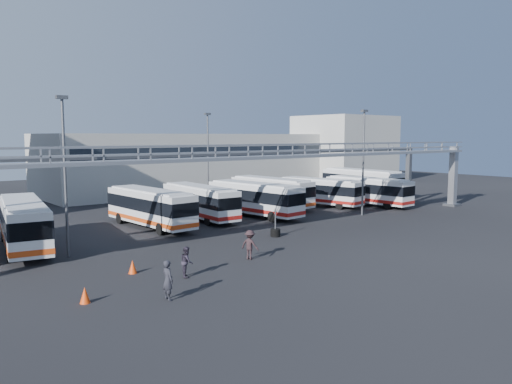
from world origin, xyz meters
TOP-DOWN VIEW (x-y plane):
  - ground at (0.00, 0.00)m, footprint 140.00×140.00m
  - gantry at (0.00, 5.87)m, footprint 51.40×5.15m
  - warehouse at (12.00, 38.00)m, footprint 42.00×14.00m
  - building_right at (38.00, 32.00)m, footprint 14.00×12.00m
  - light_pole_left at (-16.00, 8.00)m, footprint 0.70×0.35m
  - light_pole_mid at (12.00, 7.00)m, footprint 0.70×0.35m
  - light_pole_back at (4.00, 22.00)m, footprint 0.70×0.35m
  - bus_1 at (-17.61, 12.05)m, footprint 4.40×11.33m
  - bus_3 at (-7.12, 14.04)m, footprint 3.03×10.82m
  - bus_4 at (-1.66, 14.89)m, footprint 2.93×10.49m
  - bus_5 at (3.39, 13.10)m, footprint 3.59×10.95m
  - bus_6 at (8.60, 16.68)m, footprint 3.08×10.74m
  - bus_7 at (13.61, 14.26)m, footprint 4.11×10.25m
  - bus_8 at (18.01, 11.10)m, footprint 2.84×10.36m
  - bus_9 at (23.46, 16.39)m, footprint 3.30×11.70m
  - pedestrian_a at (-15.20, -3.57)m, footprint 0.48×0.71m
  - pedestrian_b at (-12.48, -0.75)m, footprint 0.94×1.02m
  - pedestrian_c at (-7.34, 0.16)m, footprint 1.07×1.36m
  - cone_left at (-18.42, -1.56)m, footprint 0.54×0.54m
  - cone_right at (-14.50, 1.75)m, footprint 0.59×0.59m
  - tire_stack at (-1.43, 4.50)m, footprint 0.76×0.76m

SIDE VIEW (x-z plane):
  - ground at x=0.00m, z-range 0.00..0.00m
  - tire_stack at x=-1.43m, z-range -0.72..1.46m
  - cone_right at x=-14.50m, z-range 0.00..0.76m
  - cone_left at x=-18.42m, z-range 0.00..0.77m
  - pedestrian_b at x=-12.48m, z-range 0.00..1.69m
  - pedestrian_c at x=-7.34m, z-range 0.00..1.85m
  - pedestrian_a at x=-15.20m, z-range 0.00..1.92m
  - bus_7 at x=13.61m, z-range 0.16..3.20m
  - bus_8 at x=18.01m, z-range 0.17..3.28m
  - bus_4 at x=-1.66m, z-range 0.17..3.32m
  - bus_6 at x=8.60m, z-range 0.17..3.40m
  - bus_3 at x=-7.12m, z-range 0.17..3.42m
  - bus_5 at x=3.39m, z-range 0.17..3.44m
  - bus_1 at x=-17.61m, z-range 0.18..3.54m
  - bus_9 at x=23.46m, z-range 0.19..3.70m
  - warehouse at x=12.00m, z-range 0.00..8.00m
  - building_right at x=38.00m, z-range 0.00..11.00m
  - gantry at x=0.00m, z-range 1.96..9.06m
  - light_pole_left at x=-16.00m, z-range 0.62..10.83m
  - light_pole_mid at x=12.00m, z-range 0.62..10.83m
  - light_pole_back at x=4.00m, z-range 0.62..10.83m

